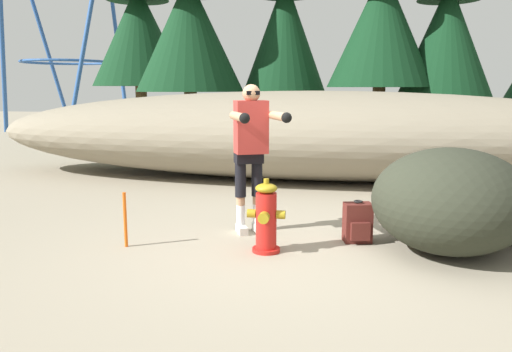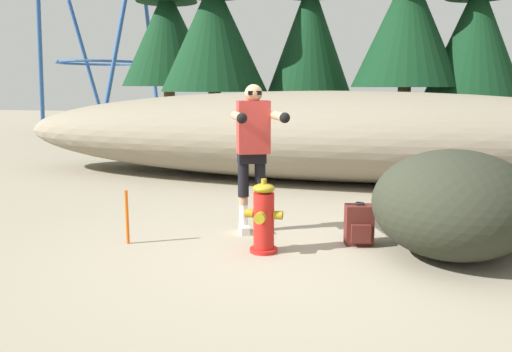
{
  "view_description": "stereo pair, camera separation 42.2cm",
  "coord_description": "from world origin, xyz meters",
  "px_view_note": "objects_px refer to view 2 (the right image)",
  "views": [
    {
      "loc": [
        0.62,
        -5.21,
        1.7
      ],
      "look_at": [
        -0.34,
        0.13,
        0.75
      ],
      "focal_mm": 35.46,
      "sensor_mm": 36.0,
      "label": 1
    },
    {
      "loc": [
        1.03,
        -5.12,
        1.7
      ],
      "look_at": [
        -0.34,
        0.13,
        0.75
      ],
      "focal_mm": 35.46,
      "sensor_mm": 36.0,
      "label": 2
    }
  ],
  "objects_px": {
    "utility_worker": "(253,141)",
    "boulder_large": "(453,204)",
    "fire_hydrant": "(264,219)",
    "spare_backpack": "(359,225)",
    "survey_stake": "(127,217)"
  },
  "relations": [
    {
      "from": "utility_worker",
      "to": "survey_stake",
      "type": "distance_m",
      "value": 1.64
    },
    {
      "from": "utility_worker",
      "to": "boulder_large",
      "type": "bearing_deg",
      "value": 58.78
    },
    {
      "from": "spare_backpack",
      "to": "utility_worker",
      "type": "bearing_deg",
      "value": -108.99
    },
    {
      "from": "boulder_large",
      "to": "survey_stake",
      "type": "xyz_separation_m",
      "value": [
        -3.4,
        -0.46,
        -0.25
      ]
    },
    {
      "from": "boulder_large",
      "to": "utility_worker",
      "type": "bearing_deg",
      "value": 173.01
    },
    {
      "from": "fire_hydrant",
      "to": "spare_backpack",
      "type": "xyz_separation_m",
      "value": [
        0.95,
        0.52,
        -0.14
      ]
    },
    {
      "from": "spare_backpack",
      "to": "boulder_large",
      "type": "height_order",
      "value": "boulder_large"
    },
    {
      "from": "utility_worker",
      "to": "boulder_large",
      "type": "height_order",
      "value": "utility_worker"
    },
    {
      "from": "spare_backpack",
      "to": "survey_stake",
      "type": "relative_size",
      "value": 0.78
    },
    {
      "from": "fire_hydrant",
      "to": "boulder_large",
      "type": "xyz_separation_m",
      "value": [
        1.88,
        0.37,
        0.19
      ]
    },
    {
      "from": "utility_worker",
      "to": "boulder_large",
      "type": "relative_size",
      "value": 1.01
    },
    {
      "from": "utility_worker",
      "to": "spare_backpack",
      "type": "relative_size",
      "value": 3.7
    },
    {
      "from": "fire_hydrant",
      "to": "survey_stake",
      "type": "relative_size",
      "value": 1.3
    },
    {
      "from": "spare_backpack",
      "to": "boulder_large",
      "type": "bearing_deg",
      "value": 66.84
    },
    {
      "from": "utility_worker",
      "to": "spare_backpack",
      "type": "xyz_separation_m",
      "value": [
        1.23,
        -0.11,
        -0.89
      ]
    }
  ]
}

